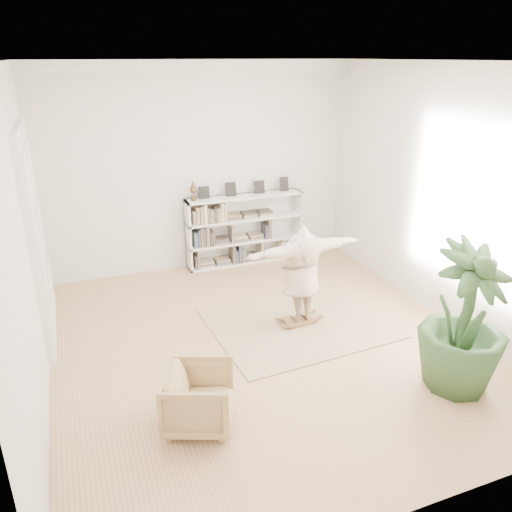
{
  "coord_description": "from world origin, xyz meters",
  "views": [
    {
      "loc": [
        -2.22,
        -5.47,
        3.65
      ],
      "look_at": [
        0.04,
        0.4,
        1.12
      ],
      "focal_mm": 35.0,
      "sensor_mm": 36.0,
      "label": 1
    }
  ],
  "objects_px": {
    "rocker_board": "(299,320)",
    "houseplant": "(465,320)",
    "armchair": "(199,398)",
    "person": "(301,271)",
    "bookshelf": "(245,230)"
  },
  "relations": [
    {
      "from": "rocker_board",
      "to": "houseplant",
      "type": "xyz_separation_m",
      "value": [
        1.09,
        -1.99,
        0.82
      ]
    },
    {
      "from": "armchair",
      "to": "person",
      "type": "distance_m",
      "value": 2.52
    },
    {
      "from": "bookshelf",
      "to": "rocker_board",
      "type": "distance_m",
      "value": 2.6
    },
    {
      "from": "bookshelf",
      "to": "rocker_board",
      "type": "bearing_deg",
      "value": -91.58
    },
    {
      "from": "person",
      "to": "houseplant",
      "type": "relative_size",
      "value": 1.0
    },
    {
      "from": "person",
      "to": "houseplant",
      "type": "bearing_deg",
      "value": 115.21
    },
    {
      "from": "armchair",
      "to": "houseplant",
      "type": "bearing_deg",
      "value": -76.52
    },
    {
      "from": "armchair",
      "to": "person",
      "type": "relative_size",
      "value": 0.41
    },
    {
      "from": "rocker_board",
      "to": "person",
      "type": "relative_size",
      "value": 0.27
    },
    {
      "from": "person",
      "to": "rocker_board",
      "type": "bearing_deg",
      "value": 180.0
    },
    {
      "from": "bookshelf",
      "to": "person",
      "type": "distance_m",
      "value": 2.54
    },
    {
      "from": "person",
      "to": "armchair",
      "type": "bearing_deg",
      "value": 35.47
    },
    {
      "from": "bookshelf",
      "to": "houseplant",
      "type": "relative_size",
      "value": 1.24
    },
    {
      "from": "rocker_board",
      "to": "person",
      "type": "xyz_separation_m",
      "value": [
        0.0,
        0.0,
        0.77
      ]
    },
    {
      "from": "bookshelf",
      "to": "armchair",
      "type": "distance_m",
      "value": 4.55
    }
  ]
}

